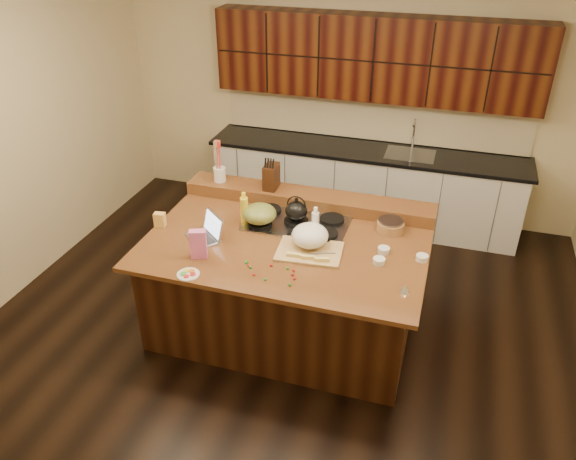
% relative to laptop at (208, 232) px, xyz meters
% --- Properties ---
extents(room, '(5.52, 5.02, 2.72)m').
position_rel_laptop_xyz_m(room, '(0.66, 0.15, 0.37)').
color(room, black).
rests_on(room, ground).
extents(island, '(2.40, 1.60, 0.92)m').
position_rel_laptop_xyz_m(island, '(0.66, 0.15, -0.51)').
color(island, black).
rests_on(island, ground).
extents(back_ledge, '(2.40, 0.30, 0.12)m').
position_rel_laptop_xyz_m(back_ledge, '(0.66, 0.85, 0.00)').
color(back_ledge, black).
rests_on(back_ledge, island).
extents(cooktop, '(0.92, 0.52, 0.05)m').
position_rel_laptop_xyz_m(cooktop, '(0.66, 0.45, -0.04)').
color(cooktop, gray).
rests_on(cooktop, island).
extents(back_counter, '(3.70, 0.66, 2.40)m').
position_rel_laptop_xyz_m(back_counter, '(0.96, 2.37, 0.01)').
color(back_counter, silver).
rests_on(back_counter, ground).
extents(kettle, '(0.26, 0.26, 0.18)m').
position_rel_laptop_xyz_m(kettle, '(0.66, 0.45, 0.08)').
color(kettle, black).
rests_on(kettle, cooktop).
extents(green_bowl, '(0.39, 0.39, 0.16)m').
position_rel_laptop_xyz_m(green_bowl, '(0.36, 0.32, 0.07)').
color(green_bowl, olive).
rests_on(green_bowl, cooktop).
extents(laptop, '(0.39, 0.38, 0.21)m').
position_rel_laptop_xyz_m(laptop, '(0.00, 0.00, 0.00)').
color(laptop, '#B7B7BC').
rests_on(laptop, island).
extents(oil_bottle, '(0.09, 0.09, 0.27)m').
position_rel_laptop_xyz_m(oil_bottle, '(0.22, 0.30, 0.08)').
color(oil_bottle, yellow).
rests_on(oil_bottle, island).
extents(vinegar_bottle, '(0.08, 0.08, 0.25)m').
position_rel_laptop_xyz_m(vinegar_bottle, '(0.89, 0.26, 0.07)').
color(vinegar_bottle, silver).
rests_on(vinegar_bottle, island).
extents(wooden_tray, '(0.56, 0.45, 0.22)m').
position_rel_laptop_xyz_m(wooden_tray, '(0.89, 0.08, 0.04)').
color(wooden_tray, tan).
rests_on(wooden_tray, island).
extents(ramekin_a, '(0.13, 0.13, 0.04)m').
position_rel_laptop_xyz_m(ramekin_a, '(1.80, 0.19, -0.03)').
color(ramekin_a, white).
rests_on(ramekin_a, island).
extents(ramekin_b, '(0.11, 0.11, 0.04)m').
position_rel_laptop_xyz_m(ramekin_b, '(1.48, 0.04, -0.03)').
color(ramekin_b, white).
rests_on(ramekin_b, island).
extents(ramekin_c, '(0.12, 0.12, 0.04)m').
position_rel_laptop_xyz_m(ramekin_c, '(1.49, 0.21, -0.03)').
color(ramekin_c, white).
rests_on(ramekin_c, island).
extents(strainer_bowl, '(0.30, 0.30, 0.09)m').
position_rel_laptop_xyz_m(strainer_bowl, '(1.49, 0.58, -0.01)').
color(strainer_bowl, '#996B3F').
rests_on(strainer_bowl, island).
extents(kitchen_timer, '(0.10, 0.10, 0.07)m').
position_rel_laptop_xyz_m(kitchen_timer, '(1.72, -0.28, -0.02)').
color(kitchen_timer, silver).
rests_on(kitchen_timer, island).
extents(pink_bag, '(0.15, 0.11, 0.25)m').
position_rel_laptop_xyz_m(pink_bag, '(0.06, -0.30, 0.07)').
color(pink_bag, pink).
rests_on(pink_bag, island).
extents(candy_plate, '(0.20, 0.20, 0.01)m').
position_rel_laptop_xyz_m(candy_plate, '(0.08, -0.56, -0.05)').
color(candy_plate, white).
rests_on(candy_plate, island).
extents(package_box, '(0.10, 0.08, 0.13)m').
position_rel_laptop_xyz_m(package_box, '(-0.49, 0.05, 0.01)').
color(package_box, '#F3BB56').
rests_on(package_box, island).
extents(utensil_crock, '(0.14, 0.14, 0.14)m').
position_rel_laptop_xyz_m(utensil_crock, '(-0.24, 0.85, 0.13)').
color(utensil_crock, white).
rests_on(utensil_crock, back_ledge).
extents(knife_block, '(0.12, 0.20, 0.24)m').
position_rel_laptop_xyz_m(knife_block, '(0.30, 0.85, 0.18)').
color(knife_block, black).
rests_on(knife_block, back_ledge).
extents(gumdrop_0, '(0.02, 0.02, 0.02)m').
position_rel_laptop_xyz_m(gumdrop_0, '(0.66, -0.26, -0.05)').
color(gumdrop_0, red).
rests_on(gumdrop_0, island).
extents(gumdrop_1, '(0.02, 0.02, 0.02)m').
position_rel_laptop_xyz_m(gumdrop_1, '(0.68, -0.45, -0.05)').
color(gumdrop_1, '#198C26').
rests_on(gumdrop_1, island).
extents(gumdrop_2, '(0.02, 0.02, 0.02)m').
position_rel_laptop_xyz_m(gumdrop_2, '(0.86, -0.33, -0.05)').
color(gumdrop_2, red).
rests_on(gumdrop_2, island).
extents(gumdrop_3, '(0.02, 0.02, 0.02)m').
position_rel_laptop_xyz_m(gumdrop_3, '(0.52, -0.33, -0.05)').
color(gumdrop_3, '#198C26').
rests_on(gumdrop_3, island).
extents(gumdrop_4, '(0.02, 0.02, 0.02)m').
position_rel_laptop_xyz_m(gumdrop_4, '(0.57, -0.42, -0.05)').
color(gumdrop_4, red).
rests_on(gumdrop_4, island).
extents(gumdrop_5, '(0.02, 0.02, 0.02)m').
position_rel_laptop_xyz_m(gumdrop_5, '(0.88, -0.46, -0.05)').
color(gumdrop_5, '#198C26').
rests_on(gumdrop_5, island).
extents(gumdrop_6, '(0.02, 0.02, 0.02)m').
position_rel_laptop_xyz_m(gumdrop_6, '(0.89, -0.38, -0.05)').
color(gumdrop_6, red).
rests_on(gumdrop_6, island).
extents(gumdrop_7, '(0.02, 0.02, 0.02)m').
position_rel_laptop_xyz_m(gumdrop_7, '(0.80, -0.26, -0.05)').
color(gumdrop_7, '#198C26').
rests_on(gumdrop_7, island).
extents(gumdrop_8, '(0.02, 0.02, 0.02)m').
position_rel_laptop_xyz_m(gumdrop_8, '(0.49, -0.31, -0.05)').
color(gumdrop_8, red).
rests_on(gumdrop_8, island).
extents(gumdrop_9, '(0.02, 0.02, 0.02)m').
position_rel_laptop_xyz_m(gumdrop_9, '(0.46, -0.26, -0.05)').
color(gumdrop_9, '#198C26').
rests_on(gumdrop_9, island).
extents(gumdrop_10, '(0.02, 0.02, 0.02)m').
position_rel_laptop_xyz_m(gumdrop_10, '(0.85, -0.27, -0.05)').
color(gumdrop_10, red).
rests_on(gumdrop_10, island).
extents(gumdrop_11, '(0.02, 0.02, 0.02)m').
position_rel_laptop_xyz_m(gumdrop_11, '(0.46, -0.28, -0.05)').
color(gumdrop_11, '#198C26').
rests_on(gumdrop_11, island).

